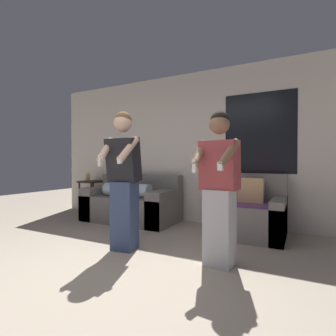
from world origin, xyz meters
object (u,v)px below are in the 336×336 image
object	(u,v)px
armchair	(250,214)
person_left	(124,178)
side_table	(92,187)
couch	(132,204)
person_right	(219,187)

from	to	relation	value
armchair	person_left	world-z (taller)	person_left
side_table	armchair	bearing A→B (deg)	-3.64
armchair	side_table	world-z (taller)	armchair
side_table	person_left	distance (m)	2.56
couch	side_table	size ratio (longest dim) A/B	2.01
side_table	person_left	size ratio (longest dim) A/B	0.50
person_left	person_right	xyz separation A→B (m)	(1.18, 0.05, -0.06)
person_left	person_right	distance (m)	1.18
couch	person_right	world-z (taller)	person_right
couch	side_table	xyz separation A→B (m)	(-1.14, 0.18, 0.25)
person_left	side_table	bearing A→B (deg)	141.91
person_left	armchair	bearing A→B (deg)	46.91
couch	person_right	bearing A→B (deg)	-33.09
armchair	person_left	size ratio (longest dim) A/B	0.57
armchair	person_left	distance (m)	1.94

